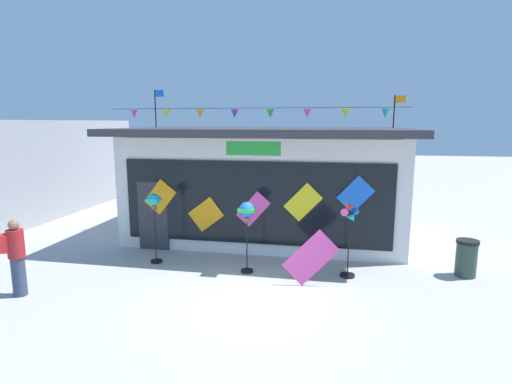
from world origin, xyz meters
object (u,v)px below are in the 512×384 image
(wind_spinner_center_left, at_px, (349,227))
(trash_bin, at_px, (466,258))
(kite_shop_building, at_px, (267,181))
(display_kite_on_ground, at_px, (311,258))
(wind_spinner_left, at_px, (247,215))
(wind_spinner_far_left, at_px, (154,208))
(person_near_camera, at_px, (16,256))

(wind_spinner_center_left, bearing_deg, trash_bin, 12.20)
(kite_shop_building, distance_m, display_kite_on_ground, 4.62)
(wind_spinner_left, distance_m, display_kite_on_ground, 1.86)
(wind_spinner_far_left, relative_size, wind_spinner_left, 1.05)
(trash_bin, bearing_deg, wind_spinner_center_left, -167.80)
(person_near_camera, xyz_separation_m, display_kite_on_ground, (6.14, 1.77, -0.24))
(kite_shop_building, distance_m, wind_spinner_far_left, 4.21)
(kite_shop_building, relative_size, person_near_camera, 5.16)
(wind_spinner_far_left, height_order, wind_spinner_center_left, wind_spinner_far_left)
(trash_bin, bearing_deg, wind_spinner_far_left, -176.23)
(wind_spinner_center_left, bearing_deg, person_near_camera, -160.98)
(person_near_camera, height_order, trash_bin, person_near_camera)
(kite_shop_building, xyz_separation_m, wind_spinner_left, (0.09, -3.66, -0.32))
(wind_spinner_left, height_order, display_kite_on_ground, wind_spinner_left)
(wind_spinner_center_left, height_order, trash_bin, wind_spinner_center_left)
(wind_spinner_far_left, bearing_deg, wind_spinner_center_left, -1.08)
(kite_shop_building, distance_m, person_near_camera, 7.47)
(wind_spinner_far_left, relative_size, trash_bin, 2.07)
(display_kite_on_ground, bearing_deg, trash_bin, 18.78)
(display_kite_on_ground, bearing_deg, person_near_camera, -163.91)
(person_near_camera, distance_m, trash_bin, 10.27)
(kite_shop_building, distance_m, wind_spinner_center_left, 4.37)
(person_near_camera, bearing_deg, wind_spinner_far_left, -74.57)
(kite_shop_building, distance_m, trash_bin, 6.24)
(trash_bin, bearing_deg, kite_shop_building, 151.49)
(person_near_camera, bearing_deg, display_kite_on_ground, -109.67)
(kite_shop_building, xyz_separation_m, wind_spinner_far_left, (-2.44, -3.42, -0.29))
(wind_spinner_center_left, distance_m, person_near_camera, 7.41)
(kite_shop_building, bearing_deg, wind_spinner_far_left, -125.48)
(wind_spinner_left, bearing_deg, display_kite_on_ground, -17.33)
(trash_bin, bearing_deg, wind_spinner_left, -171.89)
(kite_shop_building, relative_size, wind_spinner_far_left, 4.63)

